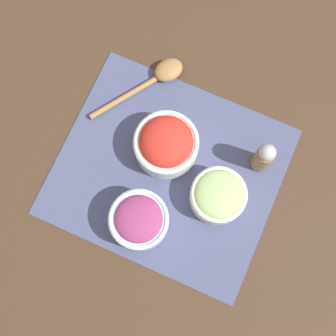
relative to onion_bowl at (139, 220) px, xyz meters
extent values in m
plane|color=#422D1E|center=(0.01, 0.12, -0.04)|extent=(3.00, 3.00, 0.00)
cube|color=#474C70|center=(0.01, 0.12, -0.04)|extent=(0.45, 0.39, 0.00)
cylinder|color=silver|center=(0.00, 0.00, -0.01)|extent=(0.12, 0.12, 0.06)
torus|color=silver|center=(0.00, 0.00, 0.02)|extent=(0.11, 0.11, 0.01)
ellipsoid|color=#93386B|center=(0.00, 0.00, 0.02)|extent=(0.09, 0.09, 0.04)
cylinder|color=white|center=(-0.01, 0.16, -0.01)|extent=(0.13, 0.13, 0.06)
torus|color=white|center=(-0.01, 0.16, 0.02)|extent=(0.13, 0.13, 0.01)
ellipsoid|color=red|center=(-0.01, 0.16, 0.02)|extent=(0.11, 0.11, 0.06)
cylinder|color=silver|center=(0.12, 0.11, -0.01)|extent=(0.11, 0.11, 0.05)
torus|color=silver|center=(0.12, 0.11, 0.01)|extent=(0.11, 0.11, 0.01)
ellipsoid|color=#A8CC7F|center=(0.12, 0.11, 0.01)|extent=(0.10, 0.10, 0.03)
cylinder|color=#9E7042|center=(-0.14, 0.23, -0.03)|extent=(0.11, 0.16, 0.01)
ellipsoid|color=#9E7042|center=(-0.08, 0.32, -0.02)|extent=(0.08, 0.08, 0.03)
cylinder|color=olive|center=(0.17, 0.21, 0.00)|extent=(0.04, 0.04, 0.08)
sphere|color=#B2B2B7|center=(0.17, 0.21, 0.05)|extent=(0.03, 0.03, 0.03)
camera|label=1|loc=(0.09, -0.07, 0.91)|focal=50.00mm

